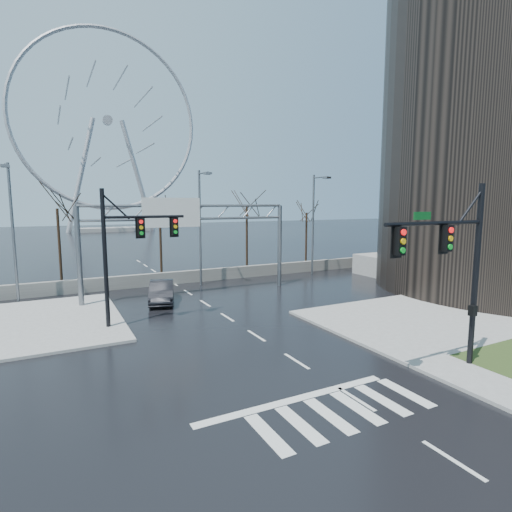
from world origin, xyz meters
TOP-DOWN VIEW (x-y plane):
  - ground at (0.00, 0.00)m, footprint 260.00×260.00m
  - sidewalk_right_ext at (10.00, 2.00)m, footprint 12.00×10.00m
  - sidewalk_far at (-11.00, 12.00)m, footprint 10.00×12.00m
  - tower_podium at (29.00, 8.00)m, footprint 22.00×18.00m
  - barrier_wall at (0.00, 20.00)m, footprint 52.00×0.50m
  - signal_mast_near at (5.14, -4.04)m, footprint 5.52×0.41m
  - signal_mast_far at (-5.87, 8.96)m, footprint 4.72×0.41m
  - sign_gantry at (-0.38, 14.96)m, footprint 16.36×0.40m
  - streetlight_left at (-12.00, 18.16)m, footprint 0.50×2.55m
  - streetlight_mid at (2.00, 18.16)m, footprint 0.50×2.55m
  - streetlight_right at (14.00, 18.16)m, footprint 0.50×2.55m
  - tree_left at (-9.00, 23.50)m, footprint 3.75×3.75m
  - tree_center at (0.00, 24.50)m, footprint 3.25×3.25m
  - tree_right at (9.00, 23.50)m, footprint 3.90×3.90m
  - tree_far_right at (17.00, 24.00)m, footprint 3.40×3.40m
  - ferris_wheel at (5.00, 95.00)m, footprint 45.00×6.00m
  - car at (-2.69, 13.81)m, footprint 2.91×5.04m

SIDE VIEW (x-z plane):
  - ground at x=0.00m, z-range 0.00..0.00m
  - sidewalk_right_ext at x=10.00m, z-range 0.00..0.15m
  - sidewalk_far at x=-11.00m, z-range 0.00..0.15m
  - barrier_wall at x=0.00m, z-range 0.00..1.10m
  - car at x=-2.69m, z-range 0.00..1.57m
  - tower_podium at x=29.00m, z-range 0.00..2.00m
  - signal_mast_far at x=-5.87m, z-range 0.83..8.83m
  - signal_mast_near at x=5.14m, z-range 0.87..8.87m
  - tree_center at x=0.00m, z-range 1.92..8.42m
  - sign_gantry at x=-0.38m, z-range 1.38..8.98m
  - tree_far_right at x=17.00m, z-range 2.01..8.81m
  - streetlight_left at x=-12.00m, z-range 0.89..10.89m
  - streetlight_mid at x=2.00m, z-range 0.89..10.89m
  - streetlight_right at x=14.00m, z-range 0.89..10.89m
  - tree_left at x=-9.00m, z-range 2.23..9.73m
  - tree_right at x=9.00m, z-range 2.32..10.12m
  - ferris_wheel at x=5.00m, z-range 0.68..51.59m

